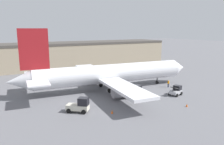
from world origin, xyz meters
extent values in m
plane|color=slate|center=(0.00, 0.00, 0.00)|extent=(400.00, 400.00, 0.00)
cube|color=gray|center=(-7.75, 33.98, 3.80)|extent=(93.36, 13.40, 7.60)
cube|color=#47423D|center=(-7.75, 33.98, 7.95)|extent=(93.36, 13.67, 0.70)
cylinder|color=white|center=(0.00, 0.00, 3.44)|extent=(32.88, 7.52, 4.00)
cone|color=white|center=(17.81, -1.94, 3.44)|extent=(3.61, 4.24, 3.92)
cone|color=white|center=(-18.41, 2.01, 3.44)|extent=(4.79, 4.25, 3.80)
cube|color=white|center=(-0.61, 9.41, 2.74)|extent=(5.99, 14.98, 0.50)
cube|color=white|center=(-2.63, -9.06, 2.74)|extent=(5.99, 14.98, 0.50)
cylinder|color=#939399|center=(-0.85, 7.24, 1.34)|extent=(2.84, 2.26, 1.99)
cylinder|color=#939399|center=(-2.39, -6.89, 1.34)|extent=(2.84, 2.26, 1.99)
cube|color=maroon|center=(-15.43, 1.68, 9.18)|extent=(5.25, 0.93, 7.49)
cube|color=white|center=(-14.95, 6.06, 3.84)|extent=(4.10, 5.16, 0.24)
cube|color=white|center=(-15.91, -2.69, 3.84)|extent=(4.10, 5.16, 0.24)
cylinder|color=#38383D|center=(11.68, -1.27, 0.72)|extent=(0.28, 0.28, 1.44)
cylinder|color=black|center=(11.68, -1.27, 0.35)|extent=(0.73, 0.42, 0.70)
cylinder|color=#38383D|center=(-1.90, -2.41, 0.72)|extent=(0.28, 0.28, 1.44)
cylinder|color=black|center=(-1.90, -2.41, 0.45)|extent=(0.93, 0.45, 0.90)
cylinder|color=#38383D|center=(-1.34, 2.76, 0.72)|extent=(0.28, 0.28, 1.44)
cylinder|color=black|center=(-1.34, 2.76, 0.45)|extent=(0.93, 0.45, 0.90)
cylinder|color=#1E2338|center=(11.65, -5.03, 0.39)|extent=(0.26, 0.26, 0.79)
cylinder|color=orange|center=(11.65, -5.03, 1.10)|extent=(0.36, 0.36, 0.62)
sphere|color=tan|center=(11.65, -5.03, 1.53)|extent=(0.23, 0.23, 0.23)
cube|color=beige|center=(-11.38, -9.02, 0.77)|extent=(3.60, 3.38, 0.83)
cube|color=black|center=(-10.64, -9.65, 1.79)|extent=(2.03, 2.00, 1.19)
cylinder|color=black|center=(-10.93, -10.37, 0.36)|extent=(0.73, 0.68, 0.71)
cylinder|color=black|center=(-9.98, -9.25, 0.36)|extent=(0.73, 0.68, 0.71)
cylinder|color=black|center=(-12.79, -8.79, 0.36)|extent=(0.73, 0.68, 0.71)
cylinder|color=black|center=(-11.83, -7.67, 0.36)|extent=(0.73, 0.68, 0.71)
cube|color=#B2B2B7|center=(8.53, -10.24, 0.65)|extent=(2.80, 2.15, 0.63)
cube|color=black|center=(9.20, -10.05, 1.41)|extent=(1.42, 1.63, 0.90)
cube|color=#333333|center=(8.10, -10.36, 1.56)|extent=(1.79, 1.46, 0.62)
cylinder|color=black|center=(9.58, -10.75, 0.33)|extent=(0.72, 0.45, 0.67)
cylinder|color=black|center=(9.16, -9.26, 0.33)|extent=(0.72, 0.45, 0.67)
cylinder|color=black|center=(7.90, -11.21, 0.33)|extent=(0.72, 0.45, 0.67)
cylinder|color=black|center=(7.49, -9.72, 0.33)|extent=(0.72, 0.45, 0.67)
cube|color=beige|center=(0.50, -7.07, 0.81)|extent=(3.31, 2.02, 0.77)
cube|color=black|center=(1.36, -7.19, 1.74)|extent=(1.55, 1.63, 1.10)
cylinder|color=black|center=(1.47, -8.02, 0.42)|extent=(0.87, 0.39, 0.84)
cylinder|color=black|center=(1.69, -6.41, 0.42)|extent=(0.87, 0.39, 0.84)
cylinder|color=black|center=(-0.70, -7.74, 0.42)|extent=(0.87, 0.39, 0.84)
cylinder|color=black|center=(-0.48, -6.12, 0.42)|extent=(0.87, 0.39, 0.84)
cone|color=#EF590F|center=(-7.02, -12.27, 0.28)|extent=(0.36, 0.36, 0.55)
cone|color=#EF590F|center=(5.35, -15.92, 0.28)|extent=(0.36, 0.36, 0.55)
camera|label=1|loc=(-22.84, -39.84, 12.79)|focal=35.00mm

